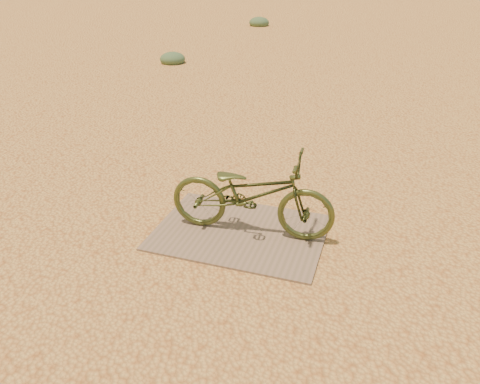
% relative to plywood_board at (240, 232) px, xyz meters
% --- Properties ---
extents(ground, '(120.00, 120.00, 0.00)m').
position_rel_plywood_board_xyz_m(ground, '(-0.34, -0.05, -0.01)').
color(ground, tan).
rests_on(ground, ground).
extents(plywood_board, '(1.63, 1.18, 0.02)m').
position_rel_plywood_board_xyz_m(plywood_board, '(0.00, 0.00, 0.00)').
color(plywood_board, '#7A604F').
rests_on(plywood_board, ground).
extents(bicycle, '(1.62, 0.66, 0.83)m').
position_rel_plywood_board_xyz_m(bicycle, '(0.10, 0.03, 0.43)').
color(bicycle, '#3D481F').
rests_on(bicycle, plywood_board).
extents(kale_a, '(0.62, 0.62, 0.34)m').
position_rel_plywood_board_xyz_m(kale_a, '(-4.01, 6.86, -0.01)').
color(kale_a, '#4A6140').
rests_on(kale_a, ground).
extents(kale_c, '(0.72, 0.72, 0.40)m').
position_rel_plywood_board_xyz_m(kale_c, '(-3.75, 13.58, -0.01)').
color(kale_c, '#4A6140').
rests_on(kale_c, ground).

